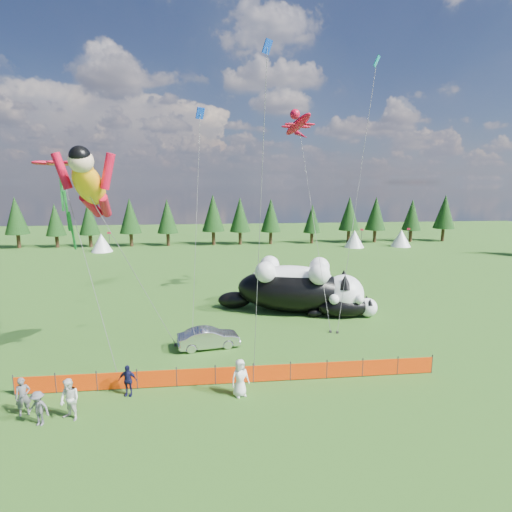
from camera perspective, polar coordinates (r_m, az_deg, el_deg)
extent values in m
plane|color=#123D0B|center=(24.88, -3.48, -14.47)|extent=(160.00, 160.00, 0.00)
cylinder|color=#262626|center=(24.11, -31.32, -15.48)|extent=(0.06, 0.06, 1.10)
cylinder|color=#262626|center=(23.35, -26.70, -15.90)|extent=(0.06, 0.06, 1.10)
cylinder|color=#262626|center=(22.73, -21.78, -16.23)|extent=(0.06, 0.06, 1.10)
cylinder|color=#262626|center=(22.29, -16.62, -16.46)|extent=(0.06, 0.06, 1.10)
cylinder|color=#262626|center=(22.01, -11.27, -16.57)|extent=(0.06, 0.06, 1.10)
cylinder|color=#262626|center=(21.92, -5.83, -16.53)|extent=(0.06, 0.06, 1.10)
cylinder|color=#262626|center=(22.01, -0.40, -16.36)|extent=(0.06, 0.06, 1.10)
cylinder|color=#262626|center=(22.27, 4.93, -16.05)|extent=(0.06, 0.06, 1.10)
cylinder|color=#262626|center=(22.72, 10.08, -15.63)|extent=(0.06, 0.06, 1.10)
cylinder|color=#262626|center=(23.32, 14.98, -15.12)|extent=(0.06, 0.06, 1.10)
cylinder|color=#262626|center=(24.08, 19.57, -14.53)|extent=(0.06, 0.06, 1.10)
cylinder|color=#262626|center=(24.97, 23.83, -13.91)|extent=(0.06, 0.06, 1.10)
cube|color=#FB3B05|center=(23.73, -29.04, -15.80)|extent=(2.00, 0.04, 0.90)
cube|color=#FB3B05|center=(23.04, -24.27, -16.19)|extent=(2.00, 0.04, 0.90)
cube|color=#FB3B05|center=(22.51, -19.22, -16.48)|extent=(2.00, 0.04, 0.90)
cube|color=#FB3B05|center=(22.15, -13.96, -16.65)|extent=(2.00, 0.04, 0.90)
cube|color=#FB3B05|center=(21.97, -8.55, -16.68)|extent=(2.00, 0.04, 0.90)
cube|color=#FB3B05|center=(21.96, -3.11, -16.58)|extent=(2.00, 0.04, 0.90)
cube|color=#FB3B05|center=(22.14, 2.28, -16.34)|extent=(2.00, 0.04, 0.90)
cube|color=#FB3B05|center=(22.50, 7.53, -15.97)|extent=(2.00, 0.04, 0.90)
cube|color=#FB3B05|center=(23.02, 12.56, -15.50)|extent=(2.00, 0.04, 0.90)
cube|color=#FB3B05|center=(23.70, 17.31, -14.94)|extent=(2.00, 0.04, 0.90)
cube|color=#FB3B05|center=(24.53, 21.74, -14.33)|extent=(2.00, 0.04, 0.90)
ellipsoid|color=black|center=(33.01, 5.11, -4.82)|extent=(9.81, 6.47, 3.60)
ellipsoid|color=white|center=(32.79, 5.13, -3.30)|extent=(7.37, 4.72, 2.20)
sphere|color=white|center=(33.04, 12.42, -5.37)|extent=(3.20, 3.20, 3.20)
sphere|color=#CF5075|center=(33.15, 14.79, -5.43)|extent=(0.45, 0.45, 0.45)
ellipsoid|color=black|center=(33.99, -3.08, -6.27)|extent=(3.08, 2.10, 1.40)
cone|color=black|center=(31.79, 12.60, -3.62)|extent=(1.12, 1.12, 1.12)
cone|color=black|center=(33.65, 12.43, -2.83)|extent=(1.12, 1.12, 1.12)
sphere|color=white|center=(33.80, 9.05, -1.58)|extent=(1.68, 1.68, 1.68)
sphere|color=white|center=(31.26, 9.01, -2.56)|extent=(1.68, 1.68, 1.68)
sphere|color=white|center=(34.07, 1.96, -1.35)|extent=(1.68, 1.68, 1.68)
sphere|color=white|center=(31.55, 1.34, -2.31)|extent=(1.68, 1.68, 1.68)
ellipsoid|color=black|center=(32.47, 12.40, -7.07)|extent=(4.29, 2.23, 1.67)
ellipsoid|color=white|center=(32.35, 12.43, -6.37)|extent=(3.24, 1.60, 1.02)
sphere|color=white|center=(33.03, 15.68, -7.09)|extent=(1.48, 1.48, 1.48)
sphere|color=#CF5075|center=(33.23, 16.72, -7.04)|extent=(0.21, 0.21, 0.21)
ellipsoid|color=black|center=(32.15, 8.49, -8.07)|extent=(1.34, 0.74, 0.65)
cone|color=black|center=(32.46, 15.97, -6.32)|extent=(0.52, 0.52, 0.52)
cone|color=black|center=(33.27, 15.50, -5.89)|extent=(0.52, 0.52, 0.52)
sphere|color=white|center=(33.07, 13.91, -5.39)|extent=(0.78, 0.78, 0.78)
sphere|color=white|center=(31.96, 14.50, -5.97)|extent=(0.78, 0.78, 0.78)
sphere|color=white|center=(32.59, 10.61, -5.50)|extent=(0.78, 0.78, 0.78)
sphere|color=white|center=(31.46, 11.09, -6.09)|extent=(0.78, 0.78, 0.78)
imported|color=silver|center=(26.30, -6.78, -11.55)|extent=(4.14, 2.05, 1.30)
imported|color=#58585D|center=(21.97, -30.34, -16.94)|extent=(0.76, 0.64, 1.78)
imported|color=white|center=(20.59, -25.09, -18.11)|extent=(1.09, 0.97, 1.94)
imported|color=#141538|center=(21.72, -17.86, -16.55)|extent=(1.00, 0.62, 1.60)
imported|color=#58585D|center=(20.88, -28.68, -18.57)|extent=(1.12, 0.78, 1.58)
imported|color=white|center=(20.66, -2.29, -17.00)|extent=(1.09, 0.90, 1.91)
cylinder|color=#595959|center=(24.56, -16.65, -2.31)|extent=(0.03, 0.03, 11.20)
cube|color=#262626|center=(27.07, -11.43, -12.35)|extent=(0.15, 0.15, 0.16)
cylinder|color=#595959|center=(31.39, 8.12, 5.33)|extent=(0.03, 0.03, 17.36)
cube|color=#262626|center=(29.24, 10.58, -10.56)|extent=(0.15, 0.15, 0.16)
cylinder|color=#595959|center=(23.61, -22.82, -1.69)|extent=(0.03, 0.03, 12.33)
cube|color=#262626|center=(23.51, -19.00, -16.40)|extent=(0.15, 0.15, 0.16)
cube|color=#17812B|center=(25.33, -25.80, 5.80)|extent=(0.21, 0.21, 4.68)
cylinder|color=#595959|center=(26.63, -8.54, 4.15)|extent=(0.03, 0.03, 15.38)
cube|color=#262626|center=(26.75, -9.13, -12.55)|extent=(0.15, 0.15, 0.16)
cylinder|color=#595959|center=(30.59, 14.35, 9.02)|extent=(0.03, 0.03, 20.64)
cube|color=#262626|center=(29.20, 11.54, -10.62)|extent=(0.15, 0.15, 0.16)
cylinder|color=#595959|center=(21.23, 0.59, 5.31)|extent=(0.03, 0.03, 16.87)
cube|color=#262626|center=(23.74, -0.29, -15.52)|extent=(0.15, 0.15, 0.16)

